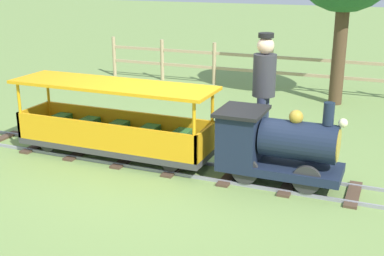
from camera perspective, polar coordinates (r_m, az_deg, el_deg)
name	(u,v)px	position (r m, az deg, el deg)	size (l,w,h in m)	color
ground_plane	(173,167)	(6.44, -2.11, -4.41)	(60.00, 60.00, 0.00)	#75934C
track	(177,166)	(6.41, -1.66, -4.34)	(0.70, 6.40, 0.04)	gray
locomotive	(274,144)	(5.88, 9.17, -1.76)	(0.66, 1.44, 0.99)	#192338
passenger_car	(114,128)	(6.67, -8.75, 0.04)	(0.76, 2.70, 0.97)	#3F3F3F
conductor_person	(264,84)	(6.71, 8.09, 4.89)	(0.30, 0.30, 1.62)	#282D47
fence_section	(271,66)	(10.57, 8.84, 6.85)	(0.08, 7.48, 0.90)	tan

